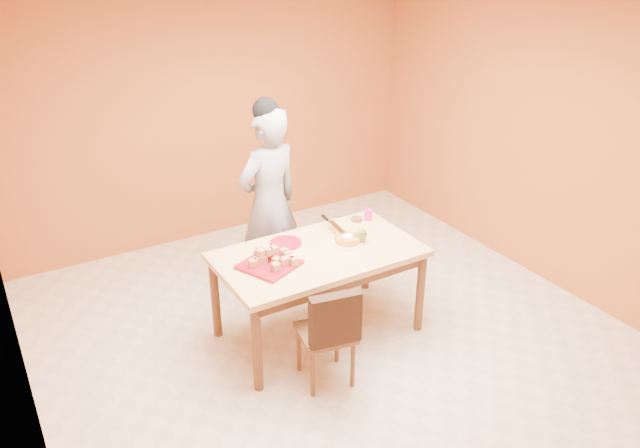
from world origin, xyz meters
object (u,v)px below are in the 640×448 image
pastry_platter (269,265)px  red_dinner_plate (286,243)px  dining_table (318,262)px  magenta_glass (368,215)px  person (269,204)px  checker_tin (357,219)px  sponge_cake (347,239)px  egg_ornament (361,235)px  dining_chair (327,331)px

pastry_platter → red_dinner_plate: 0.38m
dining_table → magenta_glass: size_ratio=17.22×
person → magenta_glass: size_ratio=18.70×
dining_table → magenta_glass: magenta_glass is taller
person → checker_tin: 0.78m
sponge_cake → red_dinner_plate: bearing=150.9°
dining_table → sponge_cake: sponge_cake is taller
person → checker_tin: bearing=128.0°
red_dinner_plate → magenta_glass: size_ratio=2.78×
person → pastry_platter: (-0.41, -0.82, -0.10)m
pastry_platter → red_dinner_plate: size_ratio=1.48×
sponge_cake → magenta_glass: magenta_glass is taller
red_dinner_plate → sponge_cake: (0.43, -0.24, 0.03)m
pastry_platter → red_dinner_plate: (0.28, 0.26, -0.00)m
egg_ornament → person: bearing=131.1°
sponge_cake → checker_tin: size_ratio=2.12×
sponge_cake → checker_tin: sponge_cake is taller
magenta_glass → checker_tin: magenta_glass is taller
magenta_glass → checker_tin: (-0.09, 0.04, -0.03)m
dining_table → person: bearing=91.5°
egg_ornament → checker_tin: 0.41m
egg_ornament → magenta_glass: egg_ornament is taller
dining_chair → pastry_platter: size_ratio=2.20×
dining_table → egg_ornament: bearing=-5.0°
dining_table → magenta_glass: 0.74m
dining_chair → checker_tin: (0.83, 0.88, 0.34)m
magenta_glass → checker_tin: size_ratio=0.95×
red_dinner_plate → sponge_cake: 0.50m
dining_table → person: size_ratio=0.92×
egg_ornament → red_dinner_plate: bearing=167.8°
dining_table → red_dinner_plate: 0.31m
magenta_glass → dining_chair: bearing=-137.9°
pastry_platter → sponge_cake: bearing=1.4°
sponge_cake → egg_ornament: 0.11m
pastry_platter → red_dinner_plate: bearing=43.2°
sponge_cake → dining_chair: bearing=-133.5°
red_dinner_plate → egg_ornament: 0.61m
dining_chair → magenta_glass: size_ratio=9.02×
dining_chair → red_dinner_plate: dining_chair is taller
checker_tin → red_dinner_plate: bearing=-174.4°
person → magenta_glass: (0.69, -0.53, -0.06)m
person → sponge_cake: (0.30, -0.80, -0.07)m
egg_ornament → pastry_platter: bearing=-166.0°
egg_ornament → checker_tin: bearing=76.6°
dining_table → pastry_platter: (-0.43, -0.01, 0.11)m
red_dinner_plate → dining_chair: bearing=-97.1°
magenta_glass → red_dinner_plate: bearing=-177.6°
person → dining_chair: bearing=67.6°
dining_chair → red_dinner_plate: (0.10, 0.81, 0.33)m
red_dinner_plate → sponge_cake: size_ratio=1.25×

